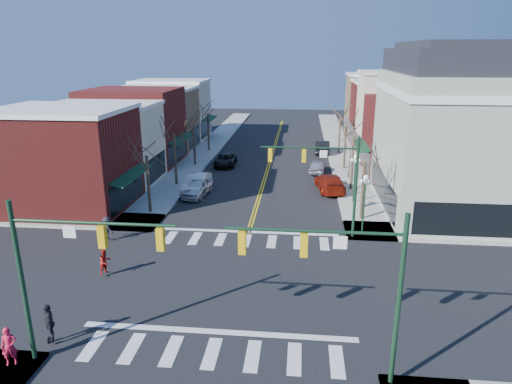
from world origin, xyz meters
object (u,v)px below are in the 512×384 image
(car_left_mid, at_px, (197,183))
(pedestrian_red_b, at_px, (105,262))
(car_right_far, at_px, (322,147))
(pedestrian_dark_b, at_px, (107,228))
(victorian_corner, at_px, (465,129))
(lamppost_corner, at_px, (365,194))
(car_left_far, at_px, (226,160))
(pedestrian_red_a, at_px, (9,346))
(car_right_near, at_px, (330,183))
(pedestrian_dark_a, at_px, (49,323))
(lamppost_midblock, at_px, (355,170))
(car_right_mid, at_px, (317,166))
(car_left_near, at_px, (197,188))

(car_left_mid, height_order, pedestrian_red_b, pedestrian_red_b)
(car_right_far, distance_m, pedestrian_dark_b, 33.81)
(victorian_corner, bearing_deg, car_right_far, 116.28)
(lamppost_corner, xyz_separation_m, pedestrian_dark_b, (-17.71, -3.27, -2.01))
(victorian_corner, relative_size, car_left_mid, 2.81)
(pedestrian_red_b, xyz_separation_m, pedestrian_dark_b, (-2.00, 4.99, 0.04))
(pedestrian_red_b, distance_m, pedestrian_dark_b, 5.38)
(car_left_far, relative_size, pedestrian_red_a, 2.82)
(victorian_corner, xyz_separation_m, lamppost_corner, (-8.30, -6.00, -3.70))
(car_right_near, height_order, pedestrian_dark_a, pedestrian_dark_a)
(lamppost_midblock, relative_size, car_right_mid, 1.06)
(lamppost_corner, relative_size, car_right_mid, 1.06)
(lamppost_corner, xyz_separation_m, car_left_mid, (-14.12, 8.54, -2.13))
(pedestrian_red_b, bearing_deg, car_left_near, 20.62)
(car_left_far, relative_size, pedestrian_dark_b, 2.98)
(car_right_far, bearing_deg, car_right_near, 90.73)
(car_left_near, relative_size, car_right_mid, 1.12)
(car_left_far, bearing_deg, pedestrian_red_b, -96.55)
(car_right_far, relative_size, pedestrian_dark_a, 2.73)
(car_left_mid, bearing_deg, pedestrian_dark_a, -90.76)
(lamppost_midblock, xyz_separation_m, car_right_far, (-1.87, 20.09, -2.14))
(car_left_near, relative_size, pedestrian_red_a, 2.69)
(car_right_mid, bearing_deg, pedestrian_dark_b, 59.08)
(car_right_mid, bearing_deg, pedestrian_red_b, 68.46)
(car_left_near, bearing_deg, pedestrian_dark_b, -102.31)
(car_left_mid, relative_size, pedestrian_red_b, 3.32)
(lamppost_corner, xyz_separation_m, car_right_mid, (-2.79, 16.72, -2.27))
(car_right_mid, height_order, pedestrian_red_a, pedestrian_red_a)
(car_left_mid, distance_m, car_right_far, 21.82)
(car_right_mid, distance_m, pedestrian_red_a, 35.76)
(victorian_corner, xyz_separation_m, pedestrian_dark_a, (-23.80, -20.70, -5.59))
(car_left_mid, distance_m, car_left_far, 10.31)
(pedestrian_red_b, distance_m, pedestrian_dark_a, 6.45)
(car_left_mid, height_order, pedestrian_dark_a, pedestrian_dark_a)
(lamppost_midblock, relative_size, car_left_far, 0.91)
(car_left_mid, distance_m, pedestrian_dark_a, 23.28)
(car_left_mid, xyz_separation_m, car_right_near, (12.32, 1.58, -0.03))
(lamppost_midblock, bearing_deg, car_left_near, 176.28)
(lamppost_midblock, height_order, car_right_mid, lamppost_midblock)
(car_right_near, xyz_separation_m, pedestrian_red_a, (-14.50, -26.51, 0.19))
(car_left_mid, xyz_separation_m, pedestrian_dark_b, (-3.59, -11.81, 0.12))
(victorian_corner, distance_m, car_right_far, 23.70)
(car_left_near, relative_size, car_right_far, 0.91)
(car_left_mid, bearing_deg, victorian_corner, -3.82)
(car_left_far, bearing_deg, pedestrian_dark_b, -102.83)
(pedestrian_red_a, distance_m, pedestrian_dark_b, 13.19)
(car_right_near, xyz_separation_m, pedestrian_red_b, (-13.91, -18.38, 0.11))
(car_right_mid, xyz_separation_m, pedestrian_dark_b, (-14.92, -19.99, 0.26))
(car_left_mid, bearing_deg, car_right_far, 58.48)
(car_left_far, relative_size, car_right_mid, 1.17)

